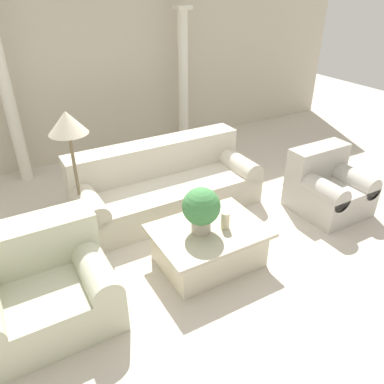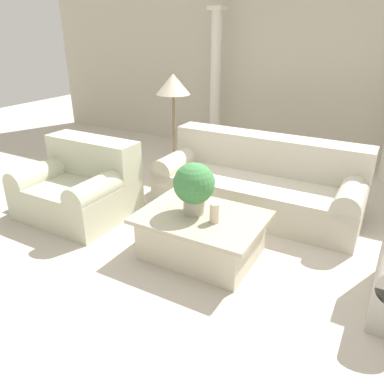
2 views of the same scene
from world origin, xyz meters
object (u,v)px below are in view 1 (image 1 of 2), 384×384
Objects in this scene: potted_plant at (202,208)px; floor_lamp at (68,130)px; coffee_table at (209,245)px; loveseat at (40,285)px; armchair at (327,186)px; sofa_long at (164,184)px.

floor_lamp is (-0.92, 1.13, 0.61)m from potted_plant.
potted_plant is 1.58m from floor_lamp.
loveseat is at bearing 175.67° from coffee_table.
armchair reaches higher than coffee_table.
coffee_table is at bearing -94.84° from sofa_long.
sofa_long is 2.01× the size of loveseat.
loveseat is 0.77× the size of floor_lamp.
potted_plant is (1.57, -0.11, 0.36)m from loveseat.
potted_plant is (-0.19, -1.24, 0.37)m from sofa_long.
sofa_long and loveseat have the same top height.
loveseat is 1.61m from potted_plant.
sofa_long is 2.05× the size of coffee_table.
sofa_long is 2.09m from loveseat.
sofa_long is 1.49m from floor_lamp.
loveseat is at bearing -122.53° from floor_lamp.
loveseat is 2.41× the size of potted_plant.
armchair is (1.99, 0.15, -0.37)m from potted_plant.
floor_lamp reaches higher than coffee_table.
floor_lamp reaches higher than loveseat.
floor_lamp reaches higher than armchair.
floor_lamp is at bearing 129.12° from potted_plant.
armchair is (2.91, -0.98, -0.98)m from floor_lamp.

